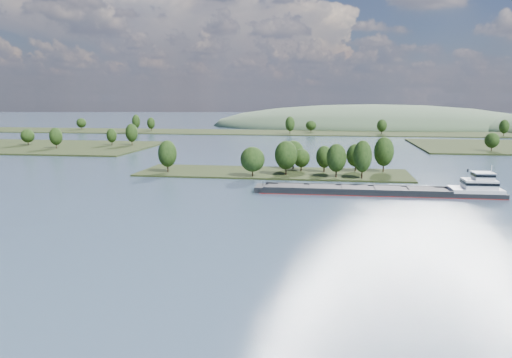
# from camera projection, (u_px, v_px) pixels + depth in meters

# --- Properties ---
(ground) EXTENTS (1800.00, 1800.00, 0.00)m
(ground) POSITION_uv_depth(u_px,v_px,m) (246.00, 208.00, 127.92)
(ground) COLOR #395164
(ground) RESTS_ON ground
(tree_island) EXTENTS (100.00, 31.06, 14.36)m
(tree_island) POSITION_uv_depth(u_px,v_px,m) (291.00, 163.00, 183.88)
(tree_island) COLOR black
(tree_island) RESTS_ON ground
(back_shoreline) EXTENTS (900.00, 60.00, 15.49)m
(back_shoreline) POSITION_uv_depth(u_px,v_px,m) (318.00, 132.00, 399.17)
(back_shoreline) COLOR black
(back_shoreline) RESTS_ON ground
(hill_west) EXTENTS (320.00, 160.00, 44.00)m
(hill_west) POSITION_uv_depth(u_px,v_px,m) (372.00, 127.00, 489.71)
(hill_west) COLOR #435A3E
(hill_west) RESTS_ON ground
(cargo_barge) EXTENTS (71.71, 9.87, 9.68)m
(cargo_barge) POSITION_uv_depth(u_px,v_px,m) (394.00, 190.00, 146.10)
(cargo_barge) COLOR black
(cargo_barge) RESTS_ON ground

